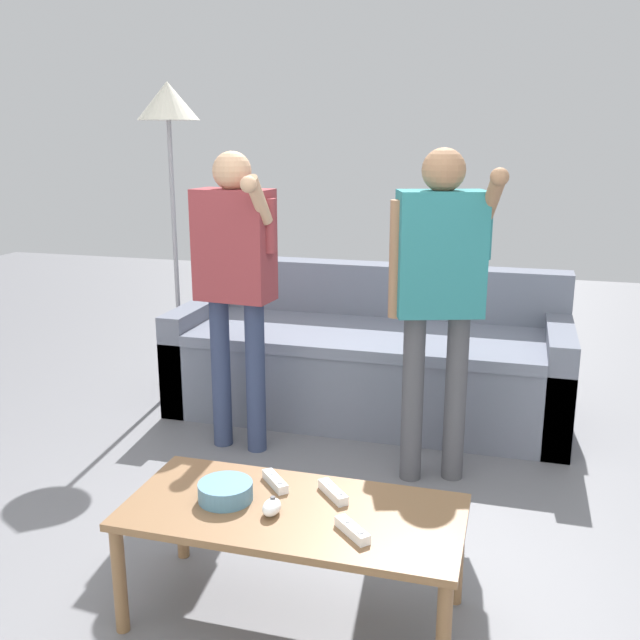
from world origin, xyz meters
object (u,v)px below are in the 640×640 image
at_px(player_left, 235,268).
at_px(game_remote_wand_spare, 333,492).
at_px(couch, 370,360).
at_px(snack_bowl, 225,491).
at_px(player_right, 439,279).
at_px(game_remote_wand_near, 275,481).
at_px(coffee_table, 293,522).
at_px(game_remote_wand_far, 352,530).
at_px(floor_lamp, 169,122).
at_px(game_remote_nunchuk, 272,507).

bearing_deg(player_left, game_remote_wand_spare, -54.41).
xyz_separation_m(couch, snack_bowl, (-0.08, -1.91, 0.13)).
height_order(player_right, game_remote_wand_near, player_right).
height_order(coffee_table, game_remote_wand_far, game_remote_wand_far).
height_order(game_remote_wand_near, game_remote_wand_spare, same).
relative_size(floor_lamp, game_remote_wand_spare, 13.43).
bearing_deg(game_remote_wand_far, coffee_table, 155.59).
bearing_deg(coffee_table, couch, 94.40).
xyz_separation_m(snack_bowl, player_right, (0.55, 1.12, 0.52)).
height_order(game_remote_nunchuk, game_remote_wand_spare, game_remote_nunchuk).
bearing_deg(player_left, floor_lamp, 131.89).
bearing_deg(game_remote_wand_near, player_left, 118.04).
distance_m(game_remote_nunchuk, floor_lamp, 2.74).
xyz_separation_m(couch, floor_lamp, (-1.26, 0.11, 1.34)).
xyz_separation_m(coffee_table, game_remote_nunchuk, (-0.05, -0.05, 0.07)).
distance_m(coffee_table, floor_lamp, 2.77).
bearing_deg(snack_bowl, game_remote_wand_spare, 19.35).
xyz_separation_m(snack_bowl, player_left, (-0.44, 1.20, 0.51)).
height_order(player_right, player_left, player_right).
height_order(game_remote_nunchuk, floor_lamp, floor_lamp).
bearing_deg(coffee_table, game_remote_nunchuk, -136.85).
relative_size(game_remote_wand_far, game_remote_wand_spare, 0.94).
bearing_deg(coffee_table, game_remote_wand_near, 128.63).
relative_size(couch, player_left, 1.48).
distance_m(player_right, player_left, 0.99).
bearing_deg(game_remote_wand_spare, coffee_table, -132.39).
xyz_separation_m(player_right, game_remote_wand_far, (-0.10, -1.22, -0.54)).
relative_size(floor_lamp, game_remote_wand_near, 13.88).
height_order(couch, snack_bowl, couch).
distance_m(coffee_table, game_remote_wand_far, 0.25).
bearing_deg(player_right, floor_lamp, 152.61).
bearing_deg(game_remote_wand_near, game_remote_wand_spare, -5.45).
distance_m(player_right, game_remote_wand_near, 1.20).
xyz_separation_m(coffee_table, player_right, (0.32, 1.12, 0.60)).
bearing_deg(couch, game_remote_wand_spare, -82.07).
bearing_deg(game_remote_wand_near, game_remote_wand_far, -35.56).
distance_m(couch, game_remote_wand_far, 2.04).
bearing_deg(floor_lamp, couch, -4.84).
bearing_deg(game_remote_nunchuk, player_left, 116.40).
bearing_deg(coffee_table, player_left, 119.34).
xyz_separation_m(couch, game_remote_wand_spare, (0.25, -1.79, 0.12)).
xyz_separation_m(couch, player_right, (0.46, -0.78, 0.65)).
xyz_separation_m(floor_lamp, player_left, (0.73, -0.81, -0.70)).
height_order(coffee_table, player_right, player_right).
xyz_separation_m(coffee_table, game_remote_wand_far, (0.22, -0.10, 0.06)).
relative_size(game_remote_nunchuk, player_right, 0.06).
relative_size(floor_lamp, game_remote_wand_far, 14.33).
xyz_separation_m(coffee_table, floor_lamp, (-1.40, 2.01, 1.28)).
distance_m(couch, game_remote_wand_near, 1.78).
xyz_separation_m(player_left, game_remote_wand_near, (0.57, -1.06, -0.52)).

